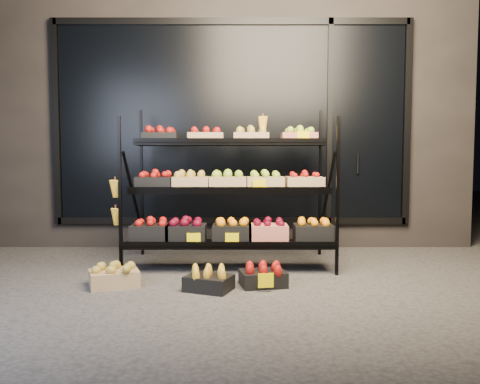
{
  "coord_description": "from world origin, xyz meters",
  "views": [
    {
      "loc": [
        0.11,
        -4.2,
        1.1
      ],
      "look_at": [
        0.1,
        0.55,
        0.77
      ],
      "focal_mm": 35.0,
      "sensor_mm": 36.0,
      "label": 1
    }
  ],
  "objects": [
    {
      "name": "floor_crate_left",
      "position": [
        -0.99,
        -0.21,
        0.1
      ],
      "size": [
        0.49,
        0.43,
        0.2
      ],
      "rotation": [
        0.0,
        0.0,
        0.38
      ],
      "color": "tan",
      "rests_on": "ground"
    },
    {
      "name": "tag_floor_b",
      "position": [
        0.32,
        -0.4,
        0.06
      ],
      "size": [
        0.13,
        0.01,
        0.12
      ],
      "primitive_type": "cube",
      "color": "#F2DA00",
      "rests_on": "ground"
    },
    {
      "name": "display_rack",
      "position": [
        -0.01,
        0.6,
        0.79
      ],
      "size": [
        2.18,
        1.02,
        1.68
      ],
      "color": "black",
      "rests_on": "ground"
    },
    {
      "name": "ground",
      "position": [
        0.0,
        0.0,
        0.0
      ],
      "size": [
        24.0,
        24.0,
        0.0
      ],
      "primitive_type": "plane",
      "color": "#514F4C",
      "rests_on": "ground"
    },
    {
      "name": "floor_crate_right",
      "position": [
        0.31,
        -0.2,
        0.09
      ],
      "size": [
        0.43,
        0.35,
        0.2
      ],
      "rotation": [
        0.0,
        0.0,
        0.2
      ],
      "color": "black",
      "rests_on": "ground"
    },
    {
      "name": "building",
      "position": [
        0.0,
        2.59,
        1.75
      ],
      "size": [
        6.0,
        2.08,
        3.5
      ],
      "color": "#2D2826",
      "rests_on": "ground"
    },
    {
      "name": "floor_crate_midleft",
      "position": [
        -0.16,
        -0.34,
        0.09
      ],
      "size": [
        0.44,
        0.39,
        0.19
      ],
      "rotation": [
        0.0,
        0.0,
        -0.37
      ],
      "color": "black",
      "rests_on": "ground"
    }
  ]
}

